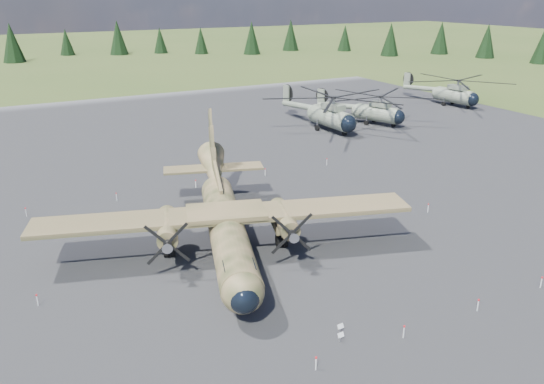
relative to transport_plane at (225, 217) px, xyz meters
name	(u,v)px	position (x,y,z in m)	size (l,w,h in m)	color
ground	(267,251)	(2.65, -1.87, -2.66)	(500.00, 500.00, 0.00)	#455124
apron	(218,207)	(2.65, 8.13, -2.66)	(120.00, 120.00, 0.04)	#535458
transport_plane	(225,217)	(0.00, 0.00, 0.00)	(27.74, 24.74, 9.28)	#3D4224
helicopter_near	(331,106)	(27.83, 27.32, 0.94)	(21.22, 24.21, 5.08)	gray
helicopter_mid	(378,104)	(36.22, 27.40, 0.46)	(22.77, 22.77, 4.40)	gray
helicopter_far	(455,87)	(56.85, 32.20, 0.64)	(20.72, 22.75, 4.65)	gray
info_placard_left	(341,336)	(1.20, -13.97, -2.26)	(0.40, 0.18, 0.61)	gray
info_placard_right	(340,327)	(1.65, -13.28, -2.24)	(0.41, 0.20, 0.63)	gray
barrier_fence	(262,247)	(2.19, -1.95, -2.16)	(33.12, 29.62, 0.85)	white
treeline	(271,194)	(2.74, -2.44, 2.24)	(300.05, 296.79, 10.97)	black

